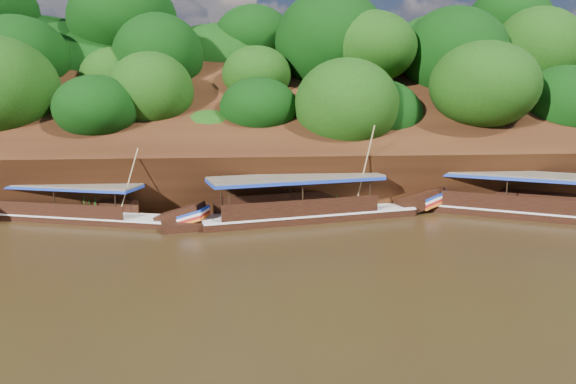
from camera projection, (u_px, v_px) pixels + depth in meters
name	position (u px, v px, depth m)	size (l,w,h in m)	color
ground	(347.00, 259.00, 25.53)	(160.00, 160.00, 0.00)	black
riverbank	(295.00, 158.00, 47.44)	(120.00, 30.06, 19.40)	black
boat_0	(536.00, 208.00, 33.66)	(15.08, 9.86, 6.51)	black
boat_1	(322.00, 209.00, 33.28)	(15.42, 5.60, 6.06)	black
boat_2	(87.00, 213.00, 32.63)	(13.77, 5.91, 4.77)	black
reeds	(255.00, 201.00, 34.35)	(48.58, 2.49, 2.04)	#185A16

